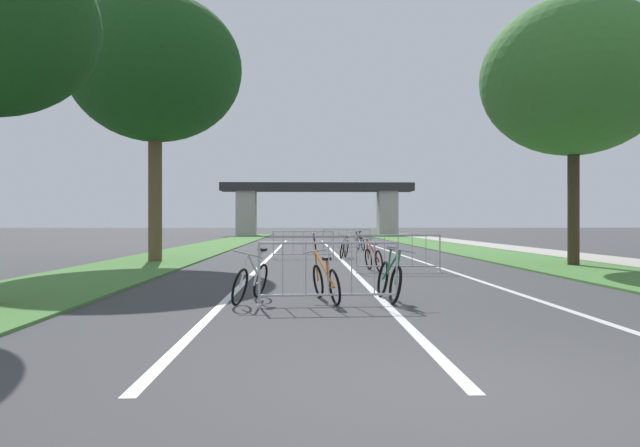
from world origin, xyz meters
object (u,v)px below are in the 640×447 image
object	(u,v)px
crowd_barrier_third	(303,245)
crowd_barrier_fourth	(347,240)
tree_right_maple_mid	(574,78)
bicycle_silver_3	(345,248)
bicycle_black_2	(360,243)
tree_left_cypress_far	(155,69)
bicycle_white_5	(251,281)
bicycle_red_6	(373,259)
crowd_barrier_second	(398,254)
bicycle_purple_4	(315,243)
bicycle_green_1	(389,280)
crowd_barrier_nearest	(329,274)
bicycle_orange_0	(326,282)

from	to	relation	value
crowd_barrier_third	crowd_barrier_fourth	size ratio (longest dim) A/B	1.00
tree_right_maple_mid	bicycle_silver_3	world-z (taller)	tree_right_maple_mid
crowd_barrier_fourth	bicycle_black_2	bearing A→B (deg)	37.48
tree_left_cypress_far	bicycle_white_5	bearing A→B (deg)	-66.98
bicycle_silver_3	bicycle_red_6	bearing A→B (deg)	106.87
bicycle_silver_3	bicycle_black_2	bearing A→B (deg)	-87.76
crowd_barrier_second	bicycle_purple_4	distance (m)	12.80
bicycle_green_1	crowd_barrier_second	bearing A→B (deg)	-105.46
crowd_barrier_nearest	bicycle_purple_4	size ratio (longest dim) A/B	1.42
bicycle_white_5	crowd_barrier_nearest	bearing A→B (deg)	173.53
crowd_barrier_nearest	crowd_barrier_second	distance (m)	6.46
tree_right_maple_mid	crowd_barrier_fourth	distance (m)	13.04
crowd_barrier_nearest	bicycle_red_6	world-z (taller)	crowd_barrier_nearest
bicycle_black_2	bicycle_purple_4	xyz separation A→B (m)	(-2.23, -0.08, -0.01)
crowd_barrier_second	crowd_barrier_fourth	world-z (taller)	same
bicycle_green_1	bicycle_silver_3	distance (m)	11.98
crowd_barrier_second	bicycle_green_1	xyz separation A→B (m)	(-1.07, -5.49, -0.15)
crowd_barrier_fourth	bicycle_black_2	world-z (taller)	crowd_barrier_fourth
bicycle_white_5	tree_left_cypress_far	bearing A→B (deg)	-52.83
bicycle_orange_0	bicycle_red_6	size ratio (longest dim) A/B	1.00
bicycle_purple_4	bicycle_silver_3	bearing A→B (deg)	-78.84
crowd_barrier_third	bicycle_green_1	bearing A→B (deg)	-82.53
crowd_barrier_nearest	bicycle_green_1	bearing A→B (deg)	29.05
crowd_barrier_fourth	bicycle_orange_0	distance (m)	17.83
crowd_barrier_second	bicycle_red_6	size ratio (longest dim) A/B	1.43
bicycle_orange_0	bicycle_black_2	xyz separation A→B (m)	(2.39, 18.29, 0.02)
crowd_barrier_second	bicycle_white_5	bearing A→B (deg)	-121.71
bicycle_red_6	tree_right_maple_mid	bearing A→B (deg)	4.11
crowd_barrier_fourth	bicycle_red_6	distance (m)	11.67
bicycle_green_1	bicycle_purple_4	world-z (taller)	bicycle_green_1
crowd_barrier_fourth	crowd_barrier_second	bearing A→B (deg)	-87.65
bicycle_white_5	bicycle_silver_3	bearing A→B (deg)	-87.36
crowd_barrier_second	bicycle_silver_3	world-z (taller)	crowd_barrier_second
tree_left_cypress_far	crowd_barrier_second	distance (m)	10.74
bicycle_purple_4	tree_right_maple_mid	bearing A→B (deg)	-51.56
crowd_barrier_second	tree_right_maple_mid	bearing A→B (deg)	19.92
bicycle_green_1	bicycle_black_2	distance (m)	18.26
bicycle_orange_0	bicycle_purple_4	xyz separation A→B (m)	(0.16, 18.21, 0.01)
tree_left_cypress_far	bicycle_green_1	distance (m)	13.40
tree_right_maple_mid	bicycle_green_1	distance (m)	11.65
tree_left_cypress_far	bicycle_red_6	world-z (taller)	tree_left_cypress_far
tree_left_cypress_far	bicycle_silver_3	distance (m)	9.42
crowd_barrier_fourth	tree_left_cypress_far	bearing A→B (deg)	-132.44
crowd_barrier_nearest	tree_left_cypress_far	bearing A→B (deg)	117.94
tree_right_maple_mid	crowd_barrier_second	distance (m)	8.19
crowd_barrier_fourth	bicycle_silver_3	world-z (taller)	crowd_barrier_fourth
bicycle_orange_0	bicycle_red_6	distance (m)	6.29
tree_left_cypress_far	crowd_barrier_nearest	world-z (taller)	tree_left_cypress_far
bicycle_purple_4	bicycle_red_6	distance (m)	12.20
bicycle_red_6	crowd_barrier_nearest	bearing A→B (deg)	-112.90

